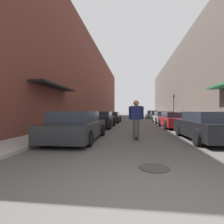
% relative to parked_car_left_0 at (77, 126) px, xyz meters
% --- Properties ---
extents(ground, '(105.15, 105.15, 0.00)m').
position_rel_parked_car_left_0_xyz_m(ground, '(2.91, 13.72, -0.63)').
color(ground, '#4C4947').
extents(curb_strip_left, '(1.80, 47.80, 0.12)m').
position_rel_parked_car_left_0_xyz_m(curb_strip_left, '(-1.89, 18.50, -0.57)').
color(curb_strip_left, gray).
rests_on(curb_strip_left, ground).
extents(curb_strip_right, '(1.80, 47.80, 0.12)m').
position_rel_parked_car_left_0_xyz_m(curb_strip_right, '(7.72, 18.50, -0.57)').
color(curb_strip_right, gray).
rests_on(curb_strip_right, ground).
extents(building_row_left, '(4.90, 47.80, 10.89)m').
position_rel_parked_car_left_0_xyz_m(building_row_left, '(-4.79, 18.50, 4.81)').
color(building_row_left, brown).
rests_on(building_row_left, ground).
extents(building_row_right, '(4.90, 47.80, 10.18)m').
position_rel_parked_car_left_0_xyz_m(building_row_right, '(10.62, 18.50, 4.45)').
color(building_row_right, '#564C47').
rests_on(building_row_right, ground).
extents(parked_car_left_0, '(2.09, 4.68, 1.32)m').
position_rel_parked_car_left_0_xyz_m(parked_car_left_0, '(0.00, 0.00, 0.00)').
color(parked_car_left_0, '#232326').
rests_on(parked_car_left_0, ground).
extents(parked_car_left_1, '(1.90, 4.52, 1.27)m').
position_rel_parked_car_left_0_xyz_m(parked_car_left_1, '(0.04, 6.06, -0.00)').
color(parked_car_left_1, black).
rests_on(parked_car_left_1, ground).
extents(parked_car_left_2, '(2.02, 4.69, 1.20)m').
position_rel_parked_car_left_0_xyz_m(parked_car_left_2, '(0.08, 12.17, -0.03)').
color(parked_car_left_2, '#232326').
rests_on(parked_car_left_2, ground).
extents(parked_car_right_0, '(1.94, 4.41, 1.30)m').
position_rel_parked_car_left_0_xyz_m(parked_car_right_0, '(5.87, 0.47, 0.01)').
color(parked_car_right_0, black).
rests_on(parked_car_right_0, ground).
extents(parked_car_right_1, '(2.03, 4.77, 1.23)m').
position_rel_parked_car_left_0_xyz_m(parked_car_right_1, '(5.82, 6.43, -0.03)').
color(parked_car_right_1, maroon).
rests_on(parked_car_right_1, ground).
extents(parked_car_right_2, '(1.92, 4.61, 1.26)m').
position_rel_parked_car_left_0_xyz_m(parked_car_right_2, '(5.80, 11.73, -0.02)').
color(parked_car_right_2, '#B7B7BC').
rests_on(parked_car_right_2, ground).
extents(parked_car_right_3, '(1.96, 4.72, 1.23)m').
position_rel_parked_car_left_0_xyz_m(parked_car_right_3, '(5.88, 17.30, -0.03)').
color(parked_car_right_3, '#232326').
rests_on(parked_car_right_3, ground).
extents(parked_car_right_4, '(1.99, 4.25, 1.36)m').
position_rel_parked_car_left_0_xyz_m(parked_car_right_4, '(5.74, 22.41, 0.01)').
color(parked_car_right_4, '#515459').
rests_on(parked_car_right_4, ground).
extents(skateboarder, '(0.71, 0.78, 1.84)m').
position_rel_parked_car_left_0_xyz_m(skateboarder, '(2.73, 0.63, 0.50)').
color(skateboarder, black).
rests_on(skateboarder, ground).
extents(manhole_cover, '(0.70, 0.70, 0.02)m').
position_rel_parked_car_left_0_xyz_m(manhole_cover, '(3.08, -3.60, -0.62)').
color(manhole_cover, '#332D28').
rests_on(manhole_cover, ground).
extents(traffic_light, '(0.16, 0.22, 3.25)m').
position_rel_parked_car_left_0_xyz_m(traffic_light, '(7.54, 14.53, 1.51)').
color(traffic_light, '#2D2D2D').
rests_on(traffic_light, curb_strip_right).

